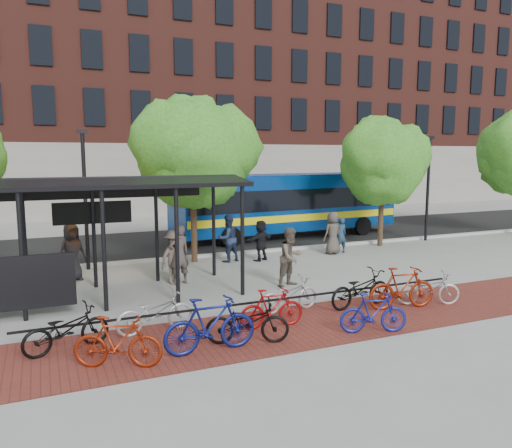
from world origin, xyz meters
name	(u,v)px	position (x,y,z in m)	size (l,w,h in m)	color
ground	(301,273)	(0.00, 0.00, 0.00)	(160.00, 160.00, 0.00)	#9E9E99
asphalt_street	(225,239)	(0.00, 8.00, 0.01)	(160.00, 8.00, 0.01)	black
curb	(257,251)	(0.00, 4.00, 0.06)	(160.00, 0.25, 0.12)	#B7B7B2
brick_strip	(325,322)	(-2.00, -5.00, 0.00)	(24.00, 3.00, 0.01)	maroon
bike_rack_rail	(264,318)	(-3.30, -4.10, 0.00)	(12.00, 0.05, 0.95)	black
building_brick	(262,89)	(10.00, 26.00, 10.00)	(55.00, 14.00, 20.00)	#5F2921
bus_shelter	(54,199)	(-8.13, -0.48, 3.00)	(10.60, 3.07, 3.60)	black
tree_b	(195,149)	(-2.90, 3.35, 4.46)	(5.15, 4.20, 6.47)	#382619
tree_c	(384,159)	(6.09, 3.35, 4.05)	(4.66, 3.80, 5.92)	#382619
lamp_post_left	(85,196)	(-7.00, 3.60, 2.75)	(0.35, 0.20, 5.12)	black
lamp_post_right	(428,185)	(9.00, 3.60, 2.75)	(0.35, 0.20, 5.12)	black
bus	(288,201)	(3.16, 7.25, 1.86)	(12.18, 3.55, 3.25)	navy
bike_0	(66,329)	(-8.13, -4.44, 0.49)	(0.65, 1.88, 0.99)	black
bike_1	(118,342)	(-7.23, -5.76, 0.53)	(0.50, 1.78, 1.07)	maroon
bike_2	(155,312)	(-6.13, -4.03, 0.50)	(0.66, 1.89, 0.99)	#A9A9AC
bike_3	(210,325)	(-5.30, -5.73, 0.61)	(0.58, 2.04, 1.23)	navy
bike_4	(247,322)	(-4.37, -5.56, 0.49)	(0.66, 1.88, 0.99)	black
bike_5	(272,308)	(-3.44, -4.85, 0.50)	(0.47, 1.65, 0.99)	#9D0E0E
bike_6	(289,295)	(-2.44, -3.86, 0.47)	(0.62, 1.78, 0.94)	#BBBCBE
bike_7	(373,313)	(-1.36, -6.14, 0.49)	(0.46, 1.63, 0.98)	navy
bike_8	(360,289)	(-0.46, -4.32, 0.53)	(0.70, 2.00, 1.05)	black
bike_9	(402,288)	(0.50, -4.90, 0.59)	(0.56, 1.97, 1.18)	maroon
bike_10	(428,288)	(1.45, -4.87, 0.47)	(0.63, 1.79, 0.94)	#B5B5B8
pedestrian_0	(72,252)	(-7.62, 2.05, 0.97)	(0.95, 0.62, 1.94)	black
pedestrian_1	(179,255)	(-4.43, 0.16, 0.99)	(0.72, 0.47, 1.97)	#473C39
pedestrian_2	(228,238)	(-1.76, 2.79, 0.94)	(0.92, 0.71, 1.89)	#202C4C
pedestrian_3	(174,257)	(-4.56, 0.25, 0.90)	(1.17, 0.67, 1.81)	brown
pedestrian_5	(261,241)	(-0.48, 2.47, 0.82)	(1.51, 0.48, 1.63)	black
pedestrian_6	(333,233)	(2.89, 2.48, 0.91)	(0.89, 0.58, 1.82)	#49413A
pedestrian_7	(341,235)	(3.36, 2.58, 0.78)	(0.57, 0.37, 1.56)	#21384F
pedestrian_8	(291,257)	(-1.18, -1.50, 0.95)	(0.93, 0.72, 1.91)	brown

